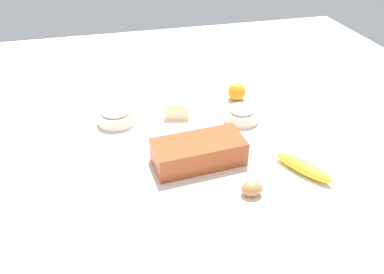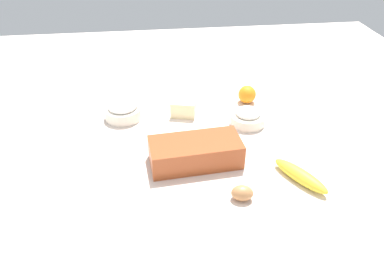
{
  "view_description": "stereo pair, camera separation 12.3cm",
  "coord_description": "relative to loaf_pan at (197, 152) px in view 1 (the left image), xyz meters",
  "views": [
    {
      "loc": [
        -0.25,
        -0.99,
        0.74
      ],
      "look_at": [
        0.0,
        0.0,
        0.04
      ],
      "focal_mm": 35.36,
      "sensor_mm": 36.0,
      "label": 1
    },
    {
      "loc": [
        -0.13,
        -1.01,
        0.74
      ],
      "look_at": [
        0.0,
        0.0,
        0.04
      ],
      "focal_mm": 35.36,
      "sensor_mm": 36.0,
      "label": 2
    }
  ],
  "objects": [
    {
      "name": "ground_plane",
      "position": [
        0.0,
        0.08,
        -0.05
      ],
      "size": [
        2.4,
        2.4,
        0.02
      ],
      "primitive_type": "cube",
      "color": "beige"
    },
    {
      "name": "orange_fruit",
      "position": [
        0.26,
        0.36,
        -0.01
      ],
      "size": [
        0.07,
        0.07,
        0.07
      ],
      "primitive_type": "sphere",
      "color": "orange",
      "rests_on": "ground_plane"
    },
    {
      "name": "banana",
      "position": [
        0.3,
        -0.12,
        -0.02
      ],
      "size": [
        0.13,
        0.19,
        0.04
      ],
      "primitive_type": "ellipsoid",
      "rotation": [
        0.0,
        0.0,
        5.25
      ],
      "color": "yellow",
      "rests_on": "ground_plane"
    },
    {
      "name": "butter_block",
      "position": [
        -0.0,
        0.29,
        -0.01
      ],
      "size": [
        0.1,
        0.08,
        0.06
      ],
      "primitive_type": "cube",
      "rotation": [
        0.0,
        0.0,
        -0.26
      ],
      "color": "#F4EDB2",
      "rests_on": "ground_plane"
    },
    {
      "name": "egg_near_butter",
      "position": [
        0.11,
        -0.18,
        -0.02
      ],
      "size": [
        0.07,
        0.05,
        0.04
      ],
      "primitive_type": "ellipsoid",
      "rotation": [
        0.0,
        1.57,
        2.97
      ],
      "color": "#B77C4B",
      "rests_on": "ground_plane"
    },
    {
      "name": "loaf_pan",
      "position": [
        0.0,
        0.0,
        0.0
      ],
      "size": [
        0.29,
        0.15,
        0.08
      ],
      "rotation": [
        0.0,
        0.0,
        0.08
      ],
      "color": "#9E4723",
      "rests_on": "ground_plane"
    },
    {
      "name": "sugar_bowl",
      "position": [
        -0.23,
        0.3,
        -0.01
      ],
      "size": [
        0.14,
        0.14,
        0.07
      ],
      "color": "silver",
      "rests_on": "ground_plane"
    },
    {
      "name": "flour_bowl",
      "position": [
        0.22,
        0.2,
        -0.01
      ],
      "size": [
        0.13,
        0.13,
        0.06
      ],
      "color": "silver",
      "rests_on": "ground_plane"
    }
  ]
}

